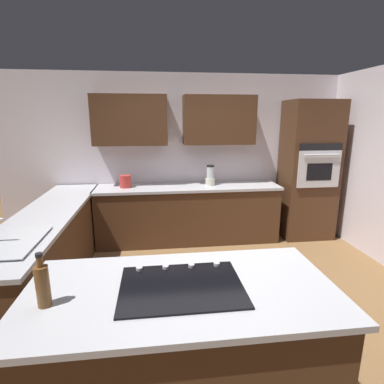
{
  "coord_description": "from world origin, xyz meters",
  "views": [
    {
      "loc": [
        0.6,
        2.84,
        1.93
      ],
      "look_at": [
        0.14,
        -0.86,
        1.01
      ],
      "focal_mm": 28.39,
      "sensor_mm": 36.0,
      "label": 1
    }
  ],
  "objects_px": {
    "blender": "(210,177)",
    "oil_bottle": "(43,285)",
    "cooktop": "(181,286)",
    "sink_unit": "(9,242)",
    "wall_oven": "(308,171)",
    "kettle": "(125,181)"
  },
  "relations": [
    {
      "from": "wall_oven",
      "to": "oil_bottle",
      "type": "bearing_deg",
      "value": 43.75
    },
    {
      "from": "sink_unit",
      "to": "cooktop",
      "type": "distance_m",
      "value": 1.6
    },
    {
      "from": "sink_unit",
      "to": "blender",
      "type": "height_order",
      "value": "blender"
    },
    {
      "from": "sink_unit",
      "to": "cooktop",
      "type": "relative_size",
      "value": 0.92
    },
    {
      "from": "cooktop",
      "to": "kettle",
      "type": "bearing_deg",
      "value": -78.36
    },
    {
      "from": "cooktop",
      "to": "oil_bottle",
      "type": "relative_size",
      "value": 2.38
    },
    {
      "from": "blender",
      "to": "kettle",
      "type": "distance_m",
      "value": 1.3
    },
    {
      "from": "blender",
      "to": "oil_bottle",
      "type": "distance_m",
      "value": 3.33
    },
    {
      "from": "blender",
      "to": "oil_bottle",
      "type": "xyz_separation_m",
      "value": [
        1.49,
        2.97,
        -0.01
      ]
    },
    {
      "from": "wall_oven",
      "to": "oil_bottle",
      "type": "distance_m",
      "value": 4.27
    },
    {
      "from": "wall_oven",
      "to": "oil_bottle",
      "type": "height_order",
      "value": "wall_oven"
    },
    {
      "from": "wall_oven",
      "to": "sink_unit",
      "type": "xyz_separation_m",
      "value": [
        3.68,
        2.02,
        -0.18
      ]
    },
    {
      "from": "wall_oven",
      "to": "kettle",
      "type": "height_order",
      "value": "wall_oven"
    },
    {
      "from": "sink_unit",
      "to": "oil_bottle",
      "type": "xyz_separation_m",
      "value": [
        -0.59,
        0.93,
        0.11
      ]
    },
    {
      "from": "wall_oven",
      "to": "kettle",
      "type": "relative_size",
      "value": 11.69
    },
    {
      "from": "sink_unit",
      "to": "kettle",
      "type": "distance_m",
      "value": 2.19
    },
    {
      "from": "cooktop",
      "to": "blender",
      "type": "bearing_deg",
      "value": -103.84
    },
    {
      "from": "cooktop",
      "to": "wall_oven",
      "type": "bearing_deg",
      "value": -128.94
    },
    {
      "from": "wall_oven",
      "to": "blender",
      "type": "distance_m",
      "value": 1.6
    },
    {
      "from": "oil_bottle",
      "to": "cooktop",
      "type": "bearing_deg",
      "value": -172.73
    },
    {
      "from": "cooktop",
      "to": "blender",
      "type": "height_order",
      "value": "blender"
    },
    {
      "from": "kettle",
      "to": "oil_bottle",
      "type": "relative_size",
      "value": 0.59
    }
  ]
}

